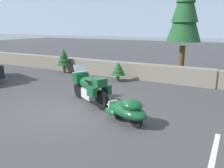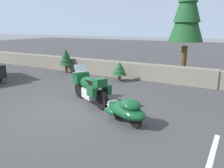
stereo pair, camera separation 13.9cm
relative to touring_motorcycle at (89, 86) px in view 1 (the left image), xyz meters
name	(u,v)px [view 1 (the left image)]	position (x,y,z in m)	size (l,w,h in m)	color
ground_plane	(74,109)	(-0.10, -0.81, -0.62)	(80.00, 80.00, 0.00)	#424244
stone_guard_wall	(126,70)	(-0.69, 4.60, -0.21)	(24.00, 0.67, 0.84)	gray
touring_motorcycle	(89,86)	(0.00, 0.00, 0.00)	(2.14, 1.34, 1.33)	black
car_shaped_trailer	(127,109)	(1.98, -0.97, -0.21)	(2.14, 1.29, 0.76)	black
pine_tree_tall	(186,6)	(1.94, 6.09, 3.14)	(1.80, 1.80, 6.00)	brown
pine_sapling_near	(118,69)	(-0.68, 3.59, 0.00)	(0.77, 0.77, 1.00)	brown
pine_sapling_farther	(64,58)	(-4.57, 3.98, 0.29)	(0.86, 0.86, 1.46)	brown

